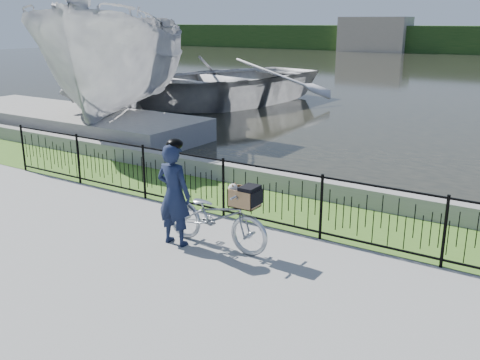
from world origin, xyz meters
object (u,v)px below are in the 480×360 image
Objects in this scene: bicycle_rig at (217,216)px; dock at (69,121)px; cyclist at (174,193)px; boat_far at (221,81)px; boat_near at (122,63)px.

dock is at bearing 152.26° from bicycle_rig.
dock is 5.58× the size of cyclist.
cyclist is (9.05, -5.39, 0.53)m from dock.
dock is at bearing -96.49° from boat_far.
boat_far is at bearing 122.11° from cyclist.
bicycle_rig is 1.10× the size of cyclist.
boat_near is (-8.96, 6.96, 1.64)m from bicycle_rig.
boat_near reaches higher than dock.
bicycle_rig is 0.17× the size of boat_near.
boat_near is (-8.31, 7.25, 1.28)m from cyclist.
cyclist is at bearing -41.10° from boat_near.
boat_far is at bearing 83.51° from dock.
dock is 0.88× the size of boat_far.
bicycle_rig is 15.52m from boat_far.
cyclist reaches higher than dock.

